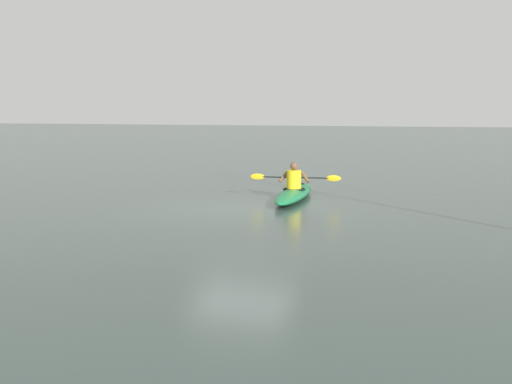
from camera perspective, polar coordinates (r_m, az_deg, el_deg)
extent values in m
plane|color=#384742|center=(17.01, -1.20, -1.41)|extent=(160.00, 160.00, 0.00)
ellipsoid|color=#19723F|center=(18.81, 3.15, -0.16)|extent=(1.14, 4.42, 0.30)
torus|color=black|center=(18.79, 3.15, 0.24)|extent=(0.69, 0.69, 0.04)
cylinder|color=black|center=(20.08, 3.75, 0.69)|extent=(0.18, 0.18, 0.02)
cylinder|color=yellow|center=(18.73, 3.14, 1.04)|extent=(0.39, 0.39, 0.50)
sphere|color=brown|center=(18.70, 3.14, 2.14)|extent=(0.21, 0.21, 0.21)
cylinder|color=black|center=(18.92, 3.23, 1.20)|extent=(2.09, 0.24, 0.03)
ellipsoid|color=gold|center=(19.12, 0.13, 1.27)|extent=(0.40, 0.08, 0.17)
ellipsoid|color=gold|center=(18.79, 6.40, 1.13)|extent=(0.40, 0.08, 0.17)
cylinder|color=brown|center=(18.85, 2.29, 1.27)|extent=(0.27, 0.23, 0.34)
cylinder|color=brown|center=(18.76, 4.07, 1.22)|extent=(0.29, 0.21, 0.34)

